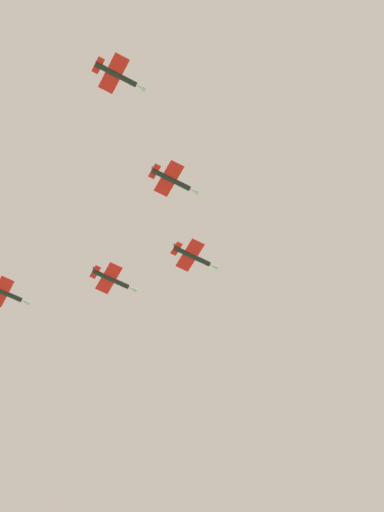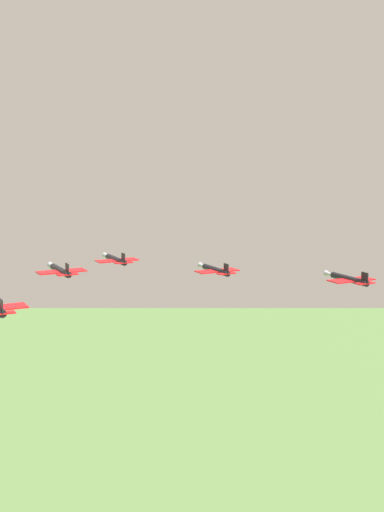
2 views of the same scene
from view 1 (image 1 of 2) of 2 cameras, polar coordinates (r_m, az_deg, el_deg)
jet_lead at (r=230.00m, az=0.06°, el=-0.03°), size 10.90×11.69×2.81m
jet_port_inner at (r=236.26m, az=-5.35°, el=-1.56°), size 10.90×11.69×2.81m
jet_starboard_inner at (r=218.37m, az=-1.33°, el=5.06°), size 10.90×11.69×2.81m
jet_port_outer at (r=242.42m, az=-12.33°, el=-2.40°), size 10.90×11.69×2.81m
jet_starboard_outer at (r=209.83m, az=-4.99°, el=11.87°), size 10.90×11.69×2.81m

